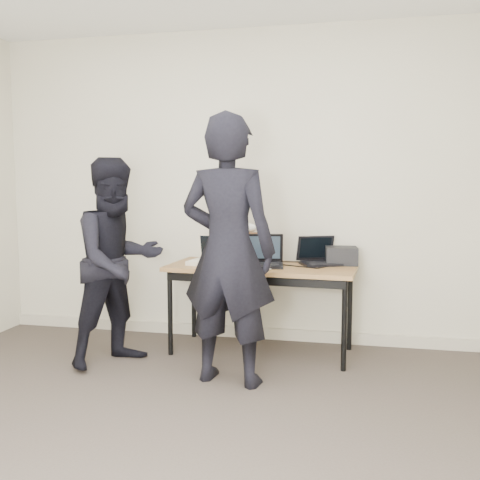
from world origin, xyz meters
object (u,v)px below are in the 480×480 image
(desk, at_px, (261,273))
(person_typist, at_px, (228,250))
(laptop_right, at_px, (319,258))
(person_observer, at_px, (118,262))
(leather_satchel, at_px, (245,246))
(laptop_beige, at_px, (210,258))
(laptop_center, at_px, (263,259))
(equipment_box, at_px, (341,256))

(desk, xyz_separation_m, person_typist, (-0.11, -0.68, 0.26))
(laptop_right, distance_m, person_observer, 1.61)
(leather_satchel, xyz_separation_m, person_observer, (-0.85, -0.70, -0.06))
(desk, distance_m, laptop_beige, 0.44)
(laptop_center, xyz_separation_m, leather_satchel, (-0.19, 0.24, 0.07))
(desk, relative_size, equipment_box, 6.13)
(leather_satchel, height_order, person_observer, person_observer)
(desk, xyz_separation_m, laptop_right, (0.45, 0.18, 0.11))
(laptop_beige, bearing_deg, leather_satchel, 50.19)
(person_typist, xyz_separation_m, person_observer, (-0.91, 0.22, -0.14))
(desk, height_order, laptop_right, laptop_right)
(laptop_beige, relative_size, leather_satchel, 0.91)
(leather_satchel, relative_size, equipment_box, 1.47)
(laptop_beige, bearing_deg, equipment_box, 18.58)
(laptop_beige, xyz_separation_m, person_observer, (-0.59, -0.47, 0.02))
(laptop_center, relative_size, leather_satchel, 0.99)
(desk, xyz_separation_m, person_observer, (-1.02, -0.47, 0.13))
(equipment_box, relative_size, person_typist, 0.14)
(laptop_right, height_order, leather_satchel, leather_satchel)
(desk, height_order, leather_satchel, leather_satchel)
(laptop_center, distance_m, person_observer, 1.14)
(laptop_beige, bearing_deg, laptop_right, 19.57)
(laptop_beige, distance_m, laptop_center, 0.44)
(laptop_right, distance_m, leather_satchel, 0.63)
(desk, distance_m, person_observer, 1.13)
(leather_satchel, xyz_separation_m, person_typist, (0.06, -0.91, 0.08))
(laptop_center, bearing_deg, person_observer, -164.49)
(laptop_right, height_order, person_observer, person_observer)
(person_observer, bearing_deg, laptop_beige, -16.45)
(leather_satchel, height_order, equipment_box, leather_satchel)
(laptop_right, relative_size, person_observer, 0.26)
(laptop_beige, bearing_deg, desk, 7.88)
(leather_satchel, relative_size, person_typist, 0.20)
(laptop_beige, bearing_deg, laptop_center, 6.88)
(laptop_right, xyz_separation_m, equipment_box, (0.18, 0.02, 0.02))
(laptop_right, height_order, equipment_box, laptop_right)
(laptop_beige, xyz_separation_m, person_typist, (0.32, -0.69, 0.16))
(desk, distance_m, laptop_right, 0.49)
(laptop_center, xyz_separation_m, laptop_right, (0.43, 0.18, -0.01))
(person_typist, relative_size, person_observer, 1.17)
(laptop_center, bearing_deg, laptop_beige, 169.82)
(laptop_beige, relative_size, laptop_center, 0.91)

